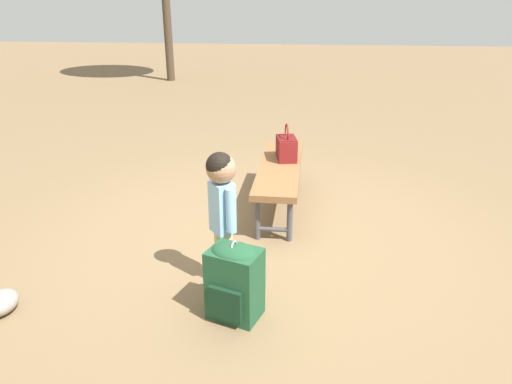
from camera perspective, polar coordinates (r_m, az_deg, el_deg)
ground_plane at (r=4.20m, az=1.10°, el=-5.40°), size 40.00×40.00×0.00m
park_bench at (r=4.63m, az=2.91°, el=2.58°), size 1.60×0.40×0.45m
handbag at (r=4.77m, az=3.72°, el=5.47°), size 0.35×0.24×0.37m
child_standing at (r=3.24m, az=-4.19°, el=-0.85°), size 0.22×0.21×1.02m
backpack_large at (r=3.09m, az=-2.62°, el=-10.56°), size 0.35×0.39×0.56m
trail_rock at (r=3.65m, az=-28.68°, el=-11.74°), size 0.26×0.21×0.15m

